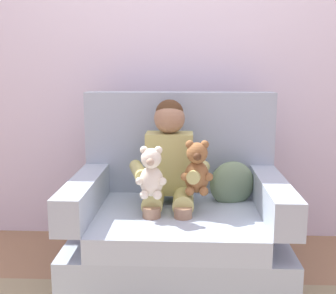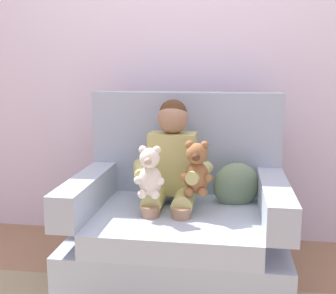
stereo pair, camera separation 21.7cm
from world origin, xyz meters
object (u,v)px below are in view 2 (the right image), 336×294
seated_child (171,168)px  plush_brown (197,170)px  armchair (180,222)px  plush_cream (150,173)px  throw_pillow (236,186)px

seated_child → plush_brown: size_ratio=2.95×
armchair → plush_cream: size_ratio=4.32×
armchair → seated_child: size_ratio=1.37×
armchair → throw_pillow: armchair is taller
plush_brown → throw_pillow: size_ratio=1.08×
plush_cream → throw_pillow: 0.54m
armchair → plush_brown: bearing=-49.6°
armchair → plush_cream: bearing=-124.9°
throw_pillow → seated_child: bearing=-165.0°
plush_cream → throw_pillow: plush_cream is taller
armchair → plush_brown: (0.10, -0.11, 0.33)m
armchair → throw_pillow: 0.37m
seated_child → throw_pillow: bearing=20.2°
armchair → seated_child: (-0.05, 0.01, 0.30)m
seated_child → plush_cream: size_ratio=3.16×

